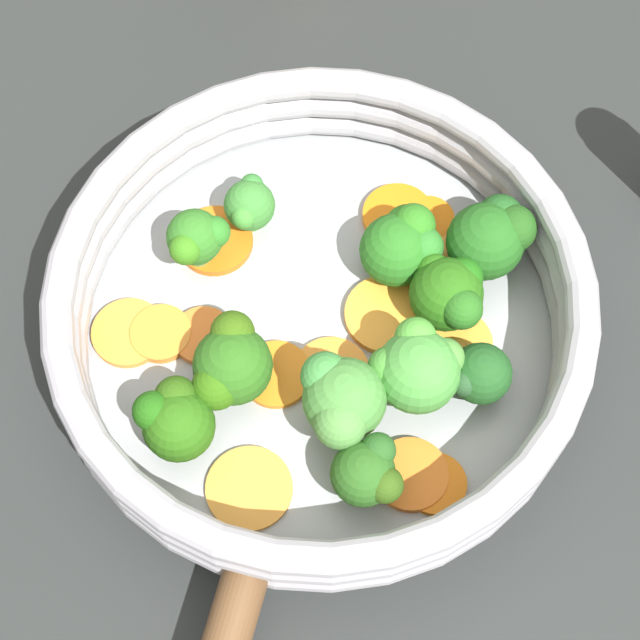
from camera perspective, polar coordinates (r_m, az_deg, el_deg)
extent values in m
plane|color=black|center=(0.61, 0.00, -1.31)|extent=(4.00, 4.00, 0.00)
cylinder|color=#939699|center=(0.60, 0.00, -0.97)|extent=(0.27, 0.27, 0.02)
torus|color=#96949A|center=(0.58, 0.00, -0.26)|extent=(0.29, 0.29, 0.02)
torus|color=#96949A|center=(0.57, 0.00, 0.49)|extent=(0.29, 0.29, 0.02)
torus|color=#96949A|center=(0.55, 0.00, 1.28)|extent=(0.29, 0.29, 0.02)
sphere|color=#96929D|center=(0.55, -6.21, -11.42)|extent=(0.01, 0.01, 0.01)
sphere|color=#949A99|center=(0.55, -0.73, -12.89)|extent=(0.01, 0.01, 0.01)
cylinder|color=orange|center=(0.59, 7.29, -1.23)|extent=(0.06, 0.06, 0.00)
cylinder|color=orange|center=(0.58, 0.92, -2.79)|extent=(0.06, 0.06, 0.00)
cylinder|color=orange|center=(0.62, -5.63, 4.23)|extent=(0.05, 0.05, 0.01)
cylinder|color=orange|center=(0.62, 4.19, 5.55)|extent=(0.06, 0.06, 0.01)
cylinder|color=orange|center=(0.59, -8.48, -0.73)|extent=(0.03, 0.03, 0.01)
cylinder|color=orange|center=(0.58, -2.35, -2.92)|extent=(0.05, 0.05, 0.00)
cylinder|color=orange|center=(0.60, -10.18, -0.68)|extent=(0.05, 0.05, 0.00)
cylinder|color=orange|center=(0.56, 6.14, -8.69)|extent=(0.05, 0.05, 0.00)
cylinder|color=orange|center=(0.62, 5.83, 5.38)|extent=(0.03, 0.03, 0.00)
cylinder|color=orange|center=(0.56, 4.86, -8.22)|extent=(0.05, 0.05, 0.01)
cylinder|color=orange|center=(0.56, -3.80, -8.95)|extent=(0.06, 0.06, 0.00)
cylinder|color=orange|center=(0.59, -6.26, -0.84)|extent=(0.04, 0.04, 0.01)
cylinder|color=orange|center=(0.59, 3.61, 0.23)|extent=(0.07, 0.07, 0.01)
cylinder|color=orange|center=(0.62, 5.66, 4.00)|extent=(0.04, 0.04, 0.00)
cylinder|color=#8EB463|center=(0.56, 1.48, -4.97)|extent=(0.02, 0.02, 0.02)
sphere|color=#3F7A33|center=(0.54, 1.53, -4.20)|extent=(0.04, 0.04, 0.04)
sphere|color=#477E38|center=(0.53, 1.09, -5.49)|extent=(0.03, 0.03, 0.03)
sphere|color=#387D37|center=(0.54, 0.30, -3.02)|extent=(0.03, 0.03, 0.03)
cylinder|color=#79975C|center=(0.61, 8.54, 3.26)|extent=(0.01, 0.01, 0.02)
sphere|color=#1E5419|center=(0.59, 8.80, 4.17)|extent=(0.04, 0.04, 0.04)
sphere|color=#1E4A16|center=(0.59, 10.23, 4.82)|extent=(0.03, 0.03, 0.03)
sphere|color=#1D4E1C|center=(0.60, 9.56, 5.36)|extent=(0.03, 0.03, 0.03)
cylinder|color=#8DA360|center=(0.59, 6.56, 0.60)|extent=(0.01, 0.01, 0.01)
sphere|color=#225611|center=(0.58, 6.75, 1.36)|extent=(0.04, 0.04, 0.04)
sphere|color=#245E12|center=(0.58, 6.09, 2.62)|extent=(0.02, 0.02, 0.02)
sphere|color=#225918|center=(0.56, 7.57, 0.60)|extent=(0.02, 0.02, 0.02)
sphere|color=#1A5811|center=(0.58, 7.46, 2.61)|extent=(0.02, 0.02, 0.02)
cylinder|color=#5F8A4D|center=(0.58, 8.37, -3.43)|extent=(0.01, 0.01, 0.01)
sphere|color=#1B481B|center=(0.56, 8.58, -2.84)|extent=(0.03, 0.03, 0.03)
sphere|color=#1C481A|center=(0.56, 7.45, -2.53)|extent=(0.02, 0.02, 0.02)
sphere|color=#214423|center=(0.55, 7.72, -3.31)|extent=(0.02, 0.02, 0.02)
cylinder|color=#5C924A|center=(0.55, 2.36, -8.68)|extent=(0.01, 0.01, 0.02)
sphere|color=#245119|center=(0.54, 2.43, -8.17)|extent=(0.03, 0.03, 0.03)
sphere|color=#2B4911|center=(0.53, 3.48, -8.76)|extent=(0.02, 0.02, 0.02)
sphere|color=#214C1B|center=(0.53, 3.12, -6.95)|extent=(0.02, 0.02, 0.02)
cylinder|color=#6EA457|center=(0.60, 3.97, 2.95)|extent=(0.01, 0.01, 0.01)
sphere|color=#23621B|center=(0.59, 4.07, 3.74)|extent=(0.04, 0.04, 0.04)
sphere|color=#286A23|center=(0.59, 5.49, 3.90)|extent=(0.02, 0.02, 0.02)
sphere|color=#286B1A|center=(0.59, 4.99, 5.03)|extent=(0.02, 0.02, 0.02)
sphere|color=#255E18|center=(0.59, 4.67, 4.96)|extent=(0.03, 0.03, 0.03)
cylinder|color=#618D49|center=(0.60, -6.51, 3.56)|extent=(0.01, 0.01, 0.02)
sphere|color=#2B681F|center=(0.59, -6.70, 4.42)|extent=(0.03, 0.03, 0.03)
sphere|color=#327017|center=(0.58, -7.18, 3.79)|extent=(0.02, 0.02, 0.02)
sphere|color=#296C20|center=(0.59, -5.66, 4.69)|extent=(0.02, 0.02, 0.02)
cylinder|color=#7D9F58|center=(0.57, -4.54, -3.15)|extent=(0.01, 0.01, 0.01)
sphere|color=#265817|center=(0.56, -4.67, -2.44)|extent=(0.04, 0.04, 0.04)
sphere|color=#2A590E|center=(0.55, -5.57, -3.54)|extent=(0.03, 0.03, 0.03)
sphere|color=#30530F|center=(0.55, -4.69, -0.69)|extent=(0.02, 0.02, 0.02)
cylinder|color=#679644|center=(0.57, 5.05, -3.59)|extent=(0.02, 0.02, 0.02)
sphere|color=#408535|center=(0.55, 5.24, -2.76)|extent=(0.04, 0.04, 0.04)
sphere|color=#478335|center=(0.55, 6.66, -2.00)|extent=(0.02, 0.02, 0.02)
sphere|color=#3D802C|center=(0.55, 3.65, -2.51)|extent=(0.02, 0.02, 0.02)
sphere|color=#438D30|center=(0.55, 5.12, -0.97)|extent=(0.02, 0.02, 0.02)
cylinder|color=#6DA45D|center=(0.62, -3.70, 5.42)|extent=(0.01, 0.01, 0.01)
sphere|color=#34732D|center=(0.60, -3.78, 6.13)|extent=(0.03, 0.03, 0.03)
sphere|color=#306E2E|center=(0.61, -3.66, 7.17)|extent=(0.01, 0.01, 0.01)
sphere|color=#397C2D|center=(0.60, -4.09, 5.51)|extent=(0.01, 0.01, 0.01)
cylinder|color=#78A35D|center=(0.57, -7.34, -6.16)|extent=(0.01, 0.01, 0.01)
sphere|color=#255610|center=(0.55, -7.54, -5.60)|extent=(0.04, 0.04, 0.04)
sphere|color=#274D0F|center=(0.55, -7.70, -4.10)|extent=(0.02, 0.02, 0.02)
sphere|color=#1C520F|center=(0.55, -8.91, -4.82)|extent=(0.02, 0.02, 0.02)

